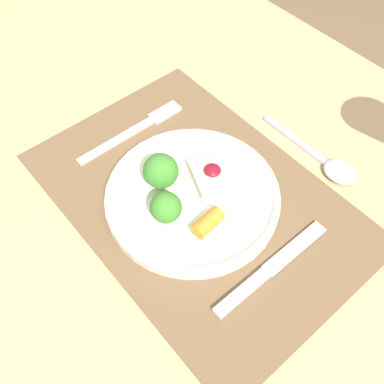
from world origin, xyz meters
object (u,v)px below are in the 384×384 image
at_px(fork, 138,128).
at_px(spoon, 330,165).
at_px(dinner_plate, 190,194).
at_px(knife, 265,274).

relative_size(fork, spoon, 1.08).
bearing_deg(spoon, fork, -148.78).
bearing_deg(dinner_plate, fork, 170.81).
bearing_deg(fork, knife, -4.16).
bearing_deg(knife, fork, 177.07).
relative_size(knife, spoon, 1.08).
bearing_deg(fork, spoon, 36.14).
bearing_deg(fork, dinner_plate, -8.12).
relative_size(fork, knife, 1.00).
distance_m(knife, spoon, 0.22).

